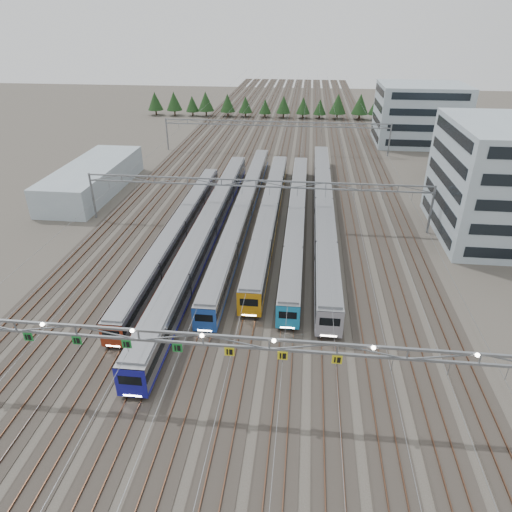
# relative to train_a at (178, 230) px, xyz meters

# --- Properties ---
(ground) EXTENTS (400.00, 400.00, 0.00)m
(ground) POSITION_rel_train_a_xyz_m (11.25, -32.41, -1.92)
(ground) COLOR #47423A
(ground) RESTS_ON ground
(track_bed) EXTENTS (54.00, 260.00, 5.42)m
(track_bed) POSITION_rel_train_a_xyz_m (11.25, 67.59, -0.43)
(track_bed) COLOR #2D2823
(track_bed) RESTS_ON ground
(train_a) EXTENTS (2.57, 53.02, 3.35)m
(train_a) POSITION_rel_train_a_xyz_m (0.00, 0.00, 0.00)
(train_a) COLOR black
(train_a) RESTS_ON ground
(train_b) EXTENTS (2.96, 67.24, 3.86)m
(train_b) POSITION_rel_train_a_xyz_m (4.50, 0.47, 0.26)
(train_b) COLOR black
(train_b) RESTS_ON ground
(train_c) EXTENTS (2.73, 64.45, 3.55)m
(train_c) POSITION_rel_train_a_xyz_m (9.00, 9.32, 0.10)
(train_c) COLOR black
(train_c) RESTS_ON ground
(train_d) EXTENTS (2.87, 55.39, 3.74)m
(train_d) POSITION_rel_train_a_xyz_m (13.50, 8.14, 0.20)
(train_d) COLOR black
(train_d) RESTS_ON ground
(train_e) EXTENTS (2.70, 57.51, 3.52)m
(train_e) POSITION_rel_train_a_xyz_m (18.00, 7.40, 0.09)
(train_e) COLOR black
(train_e) RESTS_ON ground
(train_f) EXTENTS (2.99, 67.05, 3.90)m
(train_f) POSITION_rel_train_a_xyz_m (22.50, 11.13, 0.28)
(train_f) COLOR black
(train_f) RESTS_ON ground
(gantry_near) EXTENTS (56.36, 0.61, 8.08)m
(gantry_near) POSITION_rel_train_a_xyz_m (11.20, -32.53, 5.16)
(gantry_near) COLOR slate
(gantry_near) RESTS_ON ground
(gantry_mid) EXTENTS (56.36, 0.36, 8.00)m
(gantry_mid) POSITION_rel_train_a_xyz_m (11.25, 7.59, 4.46)
(gantry_mid) COLOR slate
(gantry_mid) RESTS_ON ground
(gantry_far) EXTENTS (56.36, 0.36, 8.00)m
(gantry_far) POSITION_rel_train_a_xyz_m (11.25, 52.59, 4.46)
(gantry_far) COLOR slate
(gantry_far) RESTS_ON ground
(depot_bldg_south) EXTENTS (18.00, 22.00, 17.59)m
(depot_bldg_south) POSITION_rel_train_a_xyz_m (49.52, 8.39, 6.87)
(depot_bldg_south) COLOR #96A7B3
(depot_bldg_south) RESTS_ON ground
(depot_bldg_mid) EXTENTS (14.00, 16.00, 10.89)m
(depot_bldg_mid) POSITION_rel_train_a_xyz_m (54.68, 34.66, 3.52)
(depot_bldg_mid) COLOR #96A7B3
(depot_bldg_mid) RESTS_ON ground
(depot_bldg_north) EXTENTS (22.00, 18.00, 15.26)m
(depot_bldg_north) POSITION_rel_train_a_xyz_m (48.57, 66.87, 5.71)
(depot_bldg_north) COLOR #96A7B3
(depot_bldg_north) RESTS_ON ground
(west_shed) EXTENTS (10.00, 30.00, 5.30)m
(west_shed) POSITION_rel_train_a_xyz_m (-22.63, 20.43, 0.73)
(west_shed) COLOR #96A7B3
(west_shed) RESTS_ON ground
(treeline) EXTENTS (93.80, 5.60, 7.02)m
(treeline) POSITION_rel_train_a_xyz_m (10.35, 96.32, 2.31)
(treeline) COLOR #332114
(treeline) RESTS_ON ground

